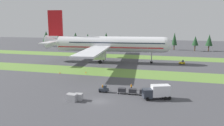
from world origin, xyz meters
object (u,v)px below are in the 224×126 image
at_px(cargo_dolly_fourth, 155,93).
at_px(ground_crew_loader, 131,87).
at_px(airliner, 107,44).
at_px(cargo_dolly_lead, 122,90).
at_px(taxiway_marker_0, 86,72).
at_px(baggage_tug, 104,89).
at_px(taxiway_marker_1, 60,73).
at_px(catering_truck, 157,92).
at_px(cargo_dolly_third, 144,92).
at_px(uld_container_0, 79,97).
at_px(cargo_dolly_second, 133,91).
at_px(pushback_tractor, 182,63).
at_px(uld_container_1, 71,97).
at_px(uld_container_2, 73,98).
at_px(ground_crew_marshaller, 103,87).

distance_m(cargo_dolly_fourth, ground_crew_loader, 7.80).
height_order(airliner, cargo_dolly_lead, airliner).
bearing_deg(cargo_dolly_fourth, taxiway_marker_0, 52.05).
distance_m(baggage_tug, taxiway_marker_1, 28.52).
height_order(baggage_tug, catering_truck, catering_truck).
relative_size(cargo_dolly_lead, catering_truck, 0.30).
relative_size(cargo_dolly_third, uld_container_0, 1.11).
bearing_deg(taxiway_marker_0, ground_crew_loader, -39.33).
distance_m(cargo_dolly_second, taxiway_marker_0, 29.53).
distance_m(cargo_dolly_lead, ground_crew_loader, 4.35).
xyz_separation_m(ground_crew_loader, taxiway_marker_1, (-29.44, 13.43, -0.65)).
xyz_separation_m(cargo_dolly_lead, catering_truck, (9.32, -2.00, 1.03)).
distance_m(airliner, pushback_tractor, 35.89).
bearing_deg(uld_container_1, cargo_dolly_fourth, 23.20).
relative_size(uld_container_0, uld_container_1, 1.00).
bearing_deg(pushback_tractor, uld_container_2, 147.64).
xyz_separation_m(baggage_tug, uld_container_1, (-6.06, -8.24, 0.04)).
relative_size(baggage_tug, catering_truck, 0.36).
bearing_deg(airliner, ground_crew_loader, 18.79).
bearing_deg(uld_container_0, cargo_dolly_second, 32.31).
height_order(baggage_tug, uld_container_1, baggage_tug).
bearing_deg(cargo_dolly_third, catering_truck, -121.84).
xyz_separation_m(ground_crew_loader, taxiway_marker_0, (-20.25, 16.59, -0.67)).
height_order(ground_crew_marshaller, uld_container_2, uld_container_2).
height_order(ground_crew_marshaller, uld_container_0, ground_crew_marshaller).
bearing_deg(taxiway_marker_1, ground_crew_marshaller, -36.51).
bearing_deg(cargo_dolly_second, cargo_dolly_fourth, -90.00).
bearing_deg(uld_container_2, ground_crew_marshaller, 65.45).
bearing_deg(taxiway_marker_0, uld_container_1, -75.81).
relative_size(ground_crew_loader, taxiway_marker_0, 3.13).
bearing_deg(cargo_dolly_lead, catering_truck, -103.12).
xyz_separation_m(cargo_dolly_fourth, taxiway_marker_1, (-36.27, 17.21, -0.62)).
bearing_deg(cargo_dolly_fourth, uld_container_1, 112.19).
relative_size(baggage_tug, uld_container_0, 1.31).
bearing_deg(ground_crew_marshaller, cargo_dolly_lead, 86.12).
distance_m(ground_crew_loader, taxiway_marker_1, 32.37).
bearing_deg(cargo_dolly_fourth, catering_truck, -164.90).
height_order(catering_truck, uld_container_1, catering_truck).
bearing_deg(uld_container_2, uld_container_0, 44.33).
xyz_separation_m(cargo_dolly_lead, cargo_dolly_fourth, (8.70, 0.15, 0.00)).
distance_m(uld_container_0, uld_container_2, 1.51).
bearing_deg(cargo_dolly_third, baggage_tug, 90.00).
relative_size(cargo_dolly_fourth, taxiway_marker_1, 3.75).
height_order(cargo_dolly_fourth, pushback_tractor, pushback_tractor).
height_order(baggage_tug, cargo_dolly_second, baggage_tug).
relative_size(cargo_dolly_third, cargo_dolly_fourth, 1.00).
bearing_deg(uld_container_1, uld_container_0, 20.20).
height_order(cargo_dolly_second, uld_container_2, uld_container_2).
bearing_deg(airliner, cargo_dolly_lead, 14.78).
distance_m(uld_container_0, uld_container_1, 1.88).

